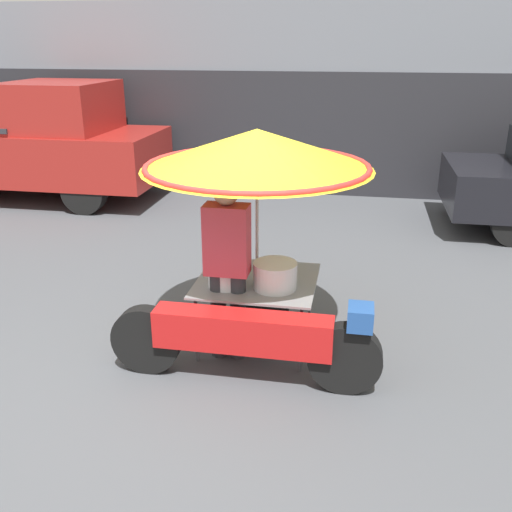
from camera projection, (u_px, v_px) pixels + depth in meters
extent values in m
plane|color=#4C4F54|center=(184.00, 386.00, 4.75)|extent=(36.00, 36.00, 0.00)
cube|color=gray|center=(296.00, 96.00, 11.09)|extent=(28.00, 2.00, 3.35)
cube|color=#28282D|center=(288.00, 134.00, 10.35)|extent=(23.80, 0.06, 2.18)
cylinder|color=black|center=(345.00, 358.00, 4.59)|extent=(0.60, 0.14, 0.60)
cylinder|color=black|center=(147.00, 340.00, 4.88)|extent=(0.60, 0.14, 0.60)
cube|color=red|center=(243.00, 332.00, 4.68)|extent=(1.48, 0.24, 0.32)
cube|color=#234C93|center=(360.00, 317.00, 4.44)|extent=(0.20, 0.24, 0.18)
cylinder|color=black|center=(262.00, 303.00, 5.62)|extent=(0.54, 0.14, 0.54)
cylinder|color=#515156|center=(301.00, 339.00, 4.86)|extent=(0.03, 0.03, 0.63)
cylinder|color=#515156|center=(310.00, 297.00, 5.64)|extent=(0.03, 0.03, 0.63)
cylinder|color=#515156|center=(197.00, 330.00, 5.01)|extent=(0.03, 0.03, 0.63)
cylinder|color=#515156|center=(220.00, 290.00, 5.80)|extent=(0.03, 0.03, 0.63)
cube|color=gray|center=(257.00, 281.00, 5.21)|extent=(1.08, 1.01, 0.02)
cylinder|color=#B2B2B7|center=(257.00, 226.00, 5.02)|extent=(0.03, 0.03, 1.03)
cone|color=yellow|center=(257.00, 149.00, 4.78)|extent=(1.98, 1.98, 0.33)
torus|color=red|center=(257.00, 166.00, 4.83)|extent=(1.94, 1.94, 0.05)
cylinder|color=silver|center=(227.00, 277.00, 5.06)|extent=(0.33, 0.33, 0.16)
cylinder|color=silver|center=(275.00, 275.00, 5.00)|extent=(0.39, 0.39, 0.24)
cylinder|color=#2D2D33|center=(219.00, 314.00, 5.09)|extent=(0.14, 0.14, 0.81)
cylinder|color=#2D2D33|center=(238.00, 316.00, 5.06)|extent=(0.14, 0.14, 0.81)
cube|color=#C13847|center=(227.00, 240.00, 4.82)|extent=(0.38, 0.22, 0.61)
sphere|color=#A87A5B|center=(226.00, 192.00, 4.67)|extent=(0.22, 0.22, 0.22)
cylinder|color=black|center=(493.00, 195.00, 9.30)|extent=(0.63, 0.20, 0.63)
cylinder|color=black|center=(84.00, 192.00, 9.32)|extent=(0.73, 0.24, 0.73)
cylinder|color=black|center=(122.00, 172.00, 10.75)|extent=(0.73, 0.24, 0.73)
cube|color=#A3231E|center=(25.00, 154.00, 10.13)|extent=(4.89, 1.83, 0.86)
cube|color=#A3231E|center=(59.00, 107.00, 9.70)|extent=(1.66, 1.68, 0.82)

